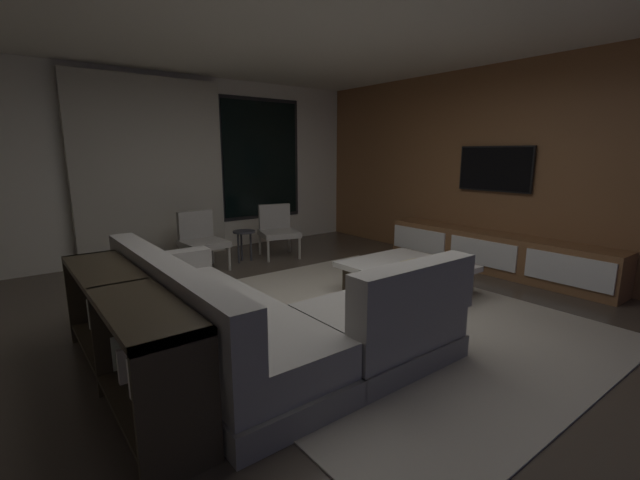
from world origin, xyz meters
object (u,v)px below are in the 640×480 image
at_px(coffee_table, 406,279).
at_px(accent_chair_by_curtain, 201,237).
at_px(sectional_couch, 256,321).
at_px(mounted_tv, 495,169).
at_px(side_stool, 244,237).
at_px(media_console, 494,253).
at_px(accent_chair_near_window, 277,228).
at_px(book_stack_on_coffee_table, 414,264).
at_px(console_table_behind_couch, 124,329).

bearing_deg(coffee_table, accent_chair_by_curtain, 118.98).
bearing_deg(sectional_couch, mounted_tv, 5.50).
height_order(side_stool, media_console, media_console).
height_order(coffee_table, accent_chair_near_window, accent_chair_near_window).
bearing_deg(side_stool, mounted_tv, -42.17).
bearing_deg(accent_chair_by_curtain, mounted_tv, -36.41).
height_order(sectional_couch, book_stack_on_coffee_table, sectional_couch).
relative_size(book_stack_on_coffee_table, mounted_tv, 0.29).
relative_size(accent_chair_by_curtain, console_table_behind_couch, 0.37).
bearing_deg(media_console, side_stool, 133.37).
bearing_deg(console_table_behind_couch, accent_chair_by_curtain, 58.54).
relative_size(book_stack_on_coffee_table, accent_chair_by_curtain, 0.38).
distance_m(coffee_table, console_table_behind_couch, 2.96).
bearing_deg(sectional_couch, console_table_behind_couch, 171.81).
bearing_deg(media_console, accent_chair_near_window, 125.05).
bearing_deg(side_stool, coffee_table, -73.25).
xyz_separation_m(book_stack_on_coffee_table, mounted_tv, (1.88, 0.26, 0.95)).
bearing_deg(book_stack_on_coffee_table, sectional_couch, -176.79).
relative_size(accent_chair_near_window, accent_chair_by_curtain, 1.00).
distance_m(accent_chair_near_window, accent_chair_by_curtain, 1.22).
relative_size(book_stack_on_coffee_table, media_console, 0.10).
bearing_deg(sectional_couch, media_console, 2.70).
distance_m(sectional_couch, console_table_behind_couch, 0.93).
bearing_deg(accent_chair_by_curtain, accent_chair_near_window, -0.19).
bearing_deg(accent_chair_near_window, accent_chair_by_curtain, 179.81).
distance_m(sectional_couch, media_console, 3.68).
bearing_deg(accent_chair_near_window, mounted_tv, -50.03).
distance_m(book_stack_on_coffee_table, accent_chair_near_window, 2.61).
distance_m(accent_chair_by_curtain, mounted_tv, 4.06).
distance_m(coffee_table, book_stack_on_coffee_table, 0.27).
bearing_deg(book_stack_on_coffee_table, side_stool, 104.59).
distance_m(sectional_couch, coffee_table, 2.05).
xyz_separation_m(book_stack_on_coffee_table, side_stool, (-0.67, 2.57, -0.02)).
height_order(sectional_couch, accent_chair_near_window, sectional_couch).
bearing_deg(media_console, sectional_couch, -177.30).
bearing_deg(coffee_table, side_stool, 106.75).
relative_size(sectional_couch, mounted_tv, 2.42).
xyz_separation_m(accent_chair_near_window, console_table_behind_couch, (-2.80, -2.58, -0.02)).
distance_m(coffee_table, accent_chair_by_curtain, 2.82).
xyz_separation_m(coffee_table, accent_chair_by_curtain, (-1.36, 2.46, 0.25)).
relative_size(accent_chair_by_curtain, media_console, 0.25).
bearing_deg(media_console, console_table_behind_couch, -179.48).
height_order(accent_chair_near_window, media_console, accent_chair_near_window).
xyz_separation_m(sectional_couch, book_stack_on_coffee_table, (1.97, 0.11, 0.11)).
bearing_deg(book_stack_on_coffee_table, mounted_tv, 7.88).
xyz_separation_m(book_stack_on_coffee_table, media_console, (1.70, 0.06, -0.14)).
xyz_separation_m(side_stool, console_table_behind_couch, (-2.22, -2.55, 0.04)).
distance_m(sectional_couch, book_stack_on_coffee_table, 1.98).
relative_size(accent_chair_near_window, console_table_behind_couch, 0.37).
bearing_deg(sectional_couch, coffee_table, 7.40).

